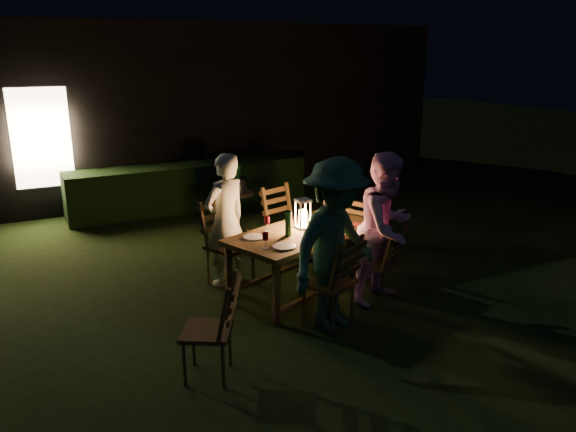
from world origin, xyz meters
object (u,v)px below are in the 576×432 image
person_opp_left (335,246)px  bottle_bucket_a (235,183)px  chair_near_left (330,297)px  dining_table (303,237)px  person_house_side (226,220)px  chair_far_left (229,259)px  ice_bucket (237,185)px  chair_far_right (287,239)px  chair_spare (210,346)px  bottle_bucket_b (239,181)px  bottle_table (288,224)px  person_opp_right (387,228)px  chair_end (365,241)px  lantern (303,215)px  side_table (237,197)px  chair_near_right (380,275)px

person_opp_left → bottle_bucket_a: (0.21, 3.19, -0.05)m
chair_near_left → bottle_bucket_a: size_ratio=3.15×
dining_table → person_house_side: size_ratio=1.24×
chair_far_left → ice_bucket: size_ratio=3.53×
chair_far_right → person_house_side: size_ratio=0.66×
chair_spare → bottle_bucket_b: 4.00m
chair_far_left → chair_spare: chair_far_left is taller
bottle_table → person_house_side: bearing=123.7°
person_opp_right → chair_end: bearing=46.4°
chair_far_right → bottle_bucket_a: 1.46m
lantern → bottle_bucket_a: bearing=89.0°
chair_far_left → chair_far_right: 1.00m
person_opp_right → bottle_table: size_ratio=6.02×
bottle_table → ice_bucket: size_ratio=0.93×
person_opp_left → side_table: (0.26, 3.23, -0.29)m
chair_end → ice_bucket: bearing=-173.2°
person_house_side → lantern: bearing=123.0°
side_table → chair_near_right: bearing=-78.8°
chair_far_right → person_opp_left: 1.96m
chair_end → ice_bucket: chair_end is taller
dining_table → person_opp_right: bearing=-61.2°
chair_near_left → bottle_bucket_a: chair_near_left is taller
dining_table → chair_far_left: (-0.69, 0.57, -0.35)m
person_house_side → person_opp_right: bearing=118.8°
chair_far_right → person_opp_left: bearing=60.9°
chair_end → bottle_bucket_a: 2.21m
chair_end → person_opp_left: person_opp_left is taller
chair_near_right → bottle_bucket_b: bottle_bucket_b is taller
lantern → bottle_bucket_b: lantern is taller
person_house_side → chair_end: bearing=154.0°
person_opp_left → ice_bucket: 3.24m
dining_table → lantern: lantern is taller
person_house_side → bottle_bucket_a: bearing=-135.0°
person_house_side → chair_near_right: bearing=119.6°
chair_far_left → lantern: lantern is taller
person_opp_right → bottle_bucket_a: size_ratio=5.26×
chair_near_right → bottle_bucket_a: size_ratio=2.81×
chair_near_right → person_opp_right: person_opp_right is taller
side_table → ice_bucket: size_ratio=2.20×
person_house_side → bottle_bucket_b: (0.87, 1.73, 0.03)m
person_opp_right → chair_far_left: bearing=119.5°
person_opp_left → chair_end: bearing=26.0°
chair_end → person_house_side: size_ratio=0.62×
chair_near_left → chair_far_left: size_ratio=0.95×
person_opp_left → side_table: 3.26m
chair_end → person_opp_left: bearing=-66.0°
chair_spare → lantern: (1.59, 1.29, 0.61)m
chair_near_right → chair_spare: (-2.25, -0.65, 0.01)m
person_opp_right → bottle_bucket_a: bearing=82.5°
person_opp_right → person_opp_left: (-0.85, -0.31, 0.03)m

